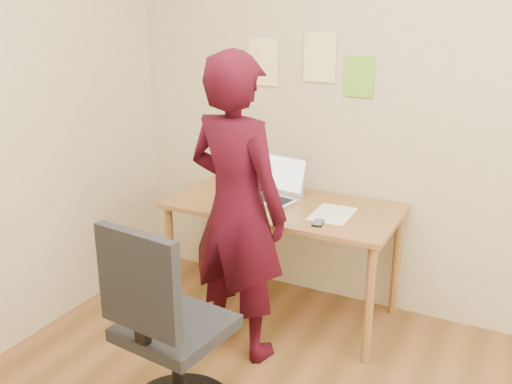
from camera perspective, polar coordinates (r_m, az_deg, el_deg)
The scene contains 10 objects.
room at distance 1.92m, azimuth 0.03°, elevation 1.31°, with size 3.58×3.58×2.78m.
desk at distance 3.53m, azimuth 2.75°, elevation -2.55°, with size 1.40×0.70×0.74m.
laptop at distance 3.59m, azimuth 1.68°, elevation 0.21°, with size 0.41×0.38×0.26m.
paper_sheet at distance 3.36m, azimuth 7.64°, elevation -2.18°, with size 0.22×0.32×0.00m, color white.
phone at distance 3.21m, azimuth 6.24°, elevation -3.10°, with size 0.07×0.12×0.01m.
wall_note_left at distance 3.78m, azimuth 0.73°, elevation 12.87°, with size 0.21×0.00×0.30m, color #FDEA97.
wall_note_mid at distance 3.62m, azimuth 6.39°, elevation 13.24°, with size 0.21×0.00×0.30m, color #FDEA97.
wall_note_right at distance 3.55m, azimuth 10.30°, elevation 11.27°, with size 0.18×0.00×0.24m, color #77C92D.
office_chair at distance 2.73m, azimuth -8.92°, elevation -14.48°, with size 0.54×0.54×1.03m.
person at distance 3.08m, azimuth -1.93°, elevation -1.74°, with size 0.62×0.41×1.70m, color #320612.
Camera 1 is at (0.83, -1.63, 1.91)m, focal length 40.00 mm.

